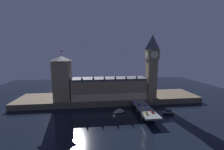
# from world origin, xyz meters

# --- Properties ---
(ground_plane) EXTENTS (400.00, 400.00, 0.00)m
(ground_plane) POSITION_xyz_m (0.00, 0.00, 0.00)
(ground_plane) COLOR black
(embankment) EXTENTS (220.00, 42.00, 6.68)m
(embankment) POSITION_xyz_m (0.00, 39.00, 3.34)
(embankment) COLOR brown
(embankment) RESTS_ON ground_plane
(parliament_hall) EXTENTS (86.17, 21.73, 28.95)m
(parliament_hall) POSITION_xyz_m (-1.82, 31.19, 18.70)
(parliament_hall) COLOR #8E7A56
(parliament_hall) RESTS_ON embankment
(clock_tower) EXTENTS (13.36, 13.47, 75.35)m
(clock_tower) POSITION_xyz_m (48.04, 26.95, 46.60)
(clock_tower) COLOR #8E7A56
(clock_tower) RESTS_ON embankment
(victoria_tower) EXTENTS (18.33, 18.33, 55.97)m
(victoria_tower) POSITION_xyz_m (-55.23, 30.49, 31.76)
(victoria_tower) COLOR #8E7A56
(victoria_tower) RESTS_ON embankment
(bridge) EXTENTS (13.82, 46.00, 6.78)m
(bridge) POSITION_xyz_m (29.30, -5.00, 5.02)
(bridge) COLOR slate
(bridge) RESTS_ON ground_plane
(car_northbound_lead) EXTENTS (1.92, 3.94, 1.34)m
(car_northbound_lead) POSITION_xyz_m (26.26, 2.84, 7.41)
(car_northbound_lead) COLOR navy
(car_northbound_lead) RESTS_ON bridge
(car_northbound_trail) EXTENTS (2.04, 4.07, 1.48)m
(car_northbound_trail) POSITION_xyz_m (26.26, -18.53, 7.47)
(car_northbound_trail) COLOR yellow
(car_northbound_trail) RESTS_ON bridge
(car_southbound_lead) EXTENTS (2.12, 4.00, 1.54)m
(car_southbound_lead) POSITION_xyz_m (32.34, -16.12, 7.50)
(car_southbound_lead) COLOR red
(car_southbound_lead) RESTS_ON bridge
(car_southbound_trail) EXTENTS (1.95, 4.03, 1.39)m
(car_southbound_trail) POSITION_xyz_m (32.34, -1.26, 7.43)
(car_southbound_trail) COLOR silver
(car_southbound_trail) RESTS_ON bridge
(pedestrian_mid_walk) EXTENTS (0.38, 0.38, 1.83)m
(pedestrian_mid_walk) POSITION_xyz_m (35.38, -7.42, 7.75)
(pedestrian_mid_walk) COLOR black
(pedestrian_mid_walk) RESTS_ON bridge
(street_lamp_near) EXTENTS (1.34, 0.60, 6.37)m
(street_lamp_near) POSITION_xyz_m (22.82, -19.72, 10.77)
(street_lamp_near) COLOR #2D3333
(street_lamp_near) RESTS_ON bridge
(street_lamp_mid) EXTENTS (1.34, 0.60, 7.07)m
(street_lamp_mid) POSITION_xyz_m (35.78, -5.00, 11.20)
(street_lamp_mid) COLOR #2D3333
(street_lamp_mid) RESTS_ON bridge
(street_lamp_far) EXTENTS (1.34, 0.60, 6.78)m
(street_lamp_far) POSITION_xyz_m (22.82, 9.72, 11.02)
(street_lamp_far) COLOR #2D3333
(street_lamp_far) RESTS_ON bridge
(boat_upstream) EXTENTS (11.30, 6.10, 3.15)m
(boat_upstream) POSITION_xyz_m (5.74, 2.11, 1.15)
(boat_upstream) COLOR #B2A893
(boat_upstream) RESTS_ON ground_plane
(boat_downstream) EXTENTS (12.17, 5.57, 4.64)m
(boat_downstream) POSITION_xyz_m (53.16, -6.93, 1.69)
(boat_downstream) COLOR #28282D
(boat_downstream) RESTS_ON ground_plane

